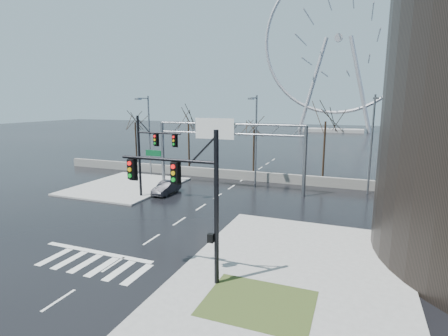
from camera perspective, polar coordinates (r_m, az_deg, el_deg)
The scene contains 18 objects.
ground at distance 24.94m, azimuth -11.75°, elevation -11.36°, with size 260.00×260.00×0.00m, color black.
sidewalk_right_ext at distance 23.34m, azimuth 12.86°, elevation -12.79°, with size 12.00×10.00×0.15m, color gray.
sidewalk_far at distance 40.37m, azimuth -15.65°, elevation -2.83°, with size 10.00×12.00×0.15m, color gray.
grass_strip at distance 17.36m, azimuth 5.65°, elevation -21.07°, with size 5.00×4.00×0.02m, color #2F411B.
barrier_wall at distance 42.21m, azimuth 3.09°, elevation -1.19°, with size 52.00×0.50×1.10m, color slate.
signal_mast_near at distance 17.61m, azimuth -5.40°, elevation -3.84°, with size 5.52×0.41×8.00m.
signal_mast_far at distance 34.14m, azimuth -12.19°, elevation 3.02°, with size 4.72×0.41×8.00m.
sign_gantry at distance 36.90m, azimuth 0.15°, elevation 4.38°, with size 16.36×0.40×7.60m.
streetlight_left at distance 45.03m, azimuth -12.35°, elevation 6.19°, with size 0.50×2.55×10.00m.
streetlight_mid at distance 39.10m, azimuth 5.12°, elevation 5.73°, with size 0.50×2.55×10.00m.
streetlight_right at distance 37.59m, azimuth 23.03°, elevation 4.72°, with size 0.50×2.55×10.00m.
tree_far_left at distance 53.25m, azimuth -14.28°, elevation 6.45°, with size 3.50×3.50×7.00m.
tree_left at distance 48.12m, azimuth -5.82°, elevation 6.77°, with size 3.75×3.75×7.50m.
tree_center at distance 45.78m, azimuth 4.92°, elevation 5.57°, with size 3.25×3.25×6.50m.
tree_right at distance 43.03m, azimuth 16.20°, elevation 6.25°, with size 3.90×3.90×7.80m.
tree_far_right at distance 43.62m, azimuth 26.74°, elevation 4.53°, with size 3.40×3.40×6.80m.
ferris_wheel at distance 115.75m, azimuth 18.14°, elevation 18.64°, with size 45.00×6.00×50.91m.
car at distance 36.26m, azimuth -9.38°, elevation -3.16°, with size 1.38×3.94×1.30m, color black.
Camera 1 is at (12.84, -19.25, 9.31)m, focal length 28.00 mm.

